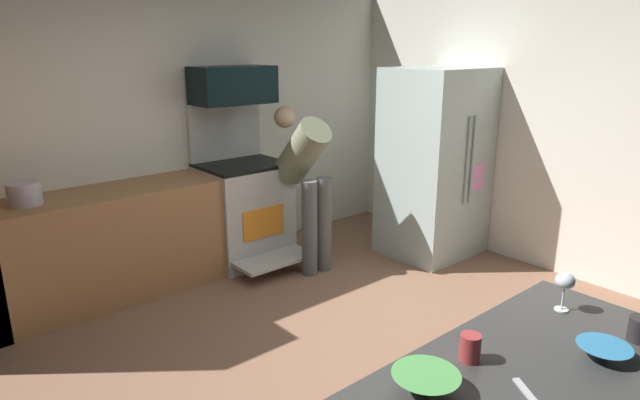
{
  "coord_description": "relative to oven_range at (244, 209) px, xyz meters",
  "views": [
    {
      "loc": [
        -2.14,
        -2.25,
        2.02
      ],
      "look_at": [
        0.03,
        0.3,
        1.05
      ],
      "focal_mm": 30.35,
      "sensor_mm": 36.0,
      "label": 1
    }
  ],
  "objects": [
    {
      "name": "ground_plane",
      "position": [
        -0.49,
        -1.97,
        -0.52
      ],
      "size": [
        5.2,
        4.8,
        0.02
      ],
      "primitive_type": "cube",
      "color": "#8B624B"
    },
    {
      "name": "wall_back",
      "position": [
        -0.49,
        0.37,
        0.79
      ],
      "size": [
        5.2,
        0.12,
        2.6
      ],
      "primitive_type": "cube",
      "color": "silver",
      "rests_on": "ground"
    },
    {
      "name": "wall_right",
      "position": [
        2.05,
        -1.97,
        0.79
      ],
      "size": [
        0.12,
        4.8,
        2.6
      ],
      "primitive_type": "cube",
      "color": "silver",
      "rests_on": "ground"
    },
    {
      "name": "lower_cabinet_run",
      "position": [
        -1.39,
        0.01,
        -0.06
      ],
      "size": [
        2.4,
        0.6,
        0.9
      ],
      "primitive_type": "cube",
      "color": "#A07046",
      "rests_on": "ground"
    },
    {
      "name": "oven_range",
      "position": [
        0.0,
        0.0,
        0.0
      ],
      "size": [
        0.76,
        0.97,
        1.49
      ],
      "color": "beige",
      "rests_on": "ground"
    },
    {
      "name": "microwave",
      "position": [
        -0.0,
        0.09,
        1.15
      ],
      "size": [
        0.74,
        0.38,
        0.34
      ],
      "primitive_type": "cube",
      "color": "black",
      "rests_on": "oven_range"
    },
    {
      "name": "refrigerator",
      "position": [
        1.54,
        -1.03,
        0.4
      ],
      "size": [
        0.89,
        0.79,
        1.81
      ],
      "color": "#AFC4C0",
      "rests_on": "ground"
    },
    {
      "name": "person_cook",
      "position": [
        0.33,
        -0.54,
        0.38
      ],
      "size": [
        0.31,
        0.66,
        1.47
      ],
      "color": "#5C5C5C",
      "rests_on": "ground"
    },
    {
      "name": "mixing_bowl_large",
      "position": [
        -0.68,
        -3.55,
        0.42
      ],
      "size": [
        0.2,
        0.2,
        0.05
      ],
      "primitive_type": "cone",
      "rotation": [
        3.14,
        0.0,
        0.0
      ],
      "color": "teal",
      "rests_on": "counter_island"
    },
    {
      "name": "mixing_bowl_small",
      "position": [
        -1.35,
        -3.26,
        0.43
      ],
      "size": [
        0.23,
        0.23,
        0.07
      ],
      "primitive_type": "cone",
      "rotation": [
        3.14,
        0.0,
        0.0
      ],
      "color": "#50A14F",
      "rests_on": "counter_island"
    },
    {
      "name": "wine_glass_mid",
      "position": [
        -0.44,
        -3.27,
        0.53
      ],
      "size": [
        0.08,
        0.08,
        0.18
      ],
      "color": "silver",
      "rests_on": "counter_island"
    },
    {
      "name": "mug_tea",
      "position": [
        -1.08,
        -3.24,
        0.44
      ],
      "size": [
        0.08,
        0.08,
        0.1
      ],
      "primitive_type": "cylinder",
      "color": "#A23535",
      "rests_on": "counter_island"
    },
    {
      "name": "knife_chef",
      "position": [
        -1.12,
        -3.51,
        0.4
      ],
      "size": [
        0.14,
        0.2,
        0.01
      ],
      "primitive_type": "cube",
      "rotation": [
        0.0,
        0.0,
        1.01
      ],
      "color": "#B7BABF",
      "rests_on": "counter_island"
    },
    {
      "name": "stock_pot",
      "position": [
        -1.83,
        0.01,
        0.48
      ],
      "size": [
        0.23,
        0.23,
        0.16
      ],
      "primitive_type": "cylinder",
      "color": "#BEB5C8",
      "rests_on": "lower_cabinet_run"
    }
  ]
}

